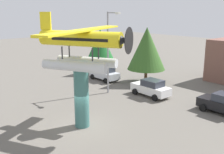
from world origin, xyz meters
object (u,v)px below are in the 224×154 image
object	(u,v)px
floatplane_monument	(82,45)
streetlight_primary	(109,48)
display_pedestal	(82,98)
tree_west	(100,44)
car_far_black	(224,104)
car_mid_white	(151,88)
tree_east	(147,49)
car_near_silver	(105,73)

from	to	relation	value
floatplane_monument	streetlight_primary	bearing A→B (deg)	99.36
display_pedestal	streetlight_primary	bearing A→B (deg)	126.25
floatplane_monument	tree_west	xyz separation A→B (m)	(-13.48, 12.31, -2.10)
car_far_black	tree_west	bearing A→B (deg)	-5.06
floatplane_monument	tree_west	bearing A→B (deg)	109.87
car_mid_white	streetlight_primary	bearing A→B (deg)	35.74
streetlight_primary	car_mid_white	bearing A→B (deg)	35.74
car_far_black	streetlight_primary	distance (m)	12.18
tree_east	streetlight_primary	bearing A→B (deg)	-87.00
car_mid_white	display_pedestal	bearing A→B (deg)	99.17
car_far_black	tree_west	xyz separation A→B (m)	(-19.11, 1.69, 3.20)
tree_east	display_pedestal	bearing A→B (deg)	-67.37
display_pedestal	tree_east	bearing A→B (deg)	112.63
display_pedestal	streetlight_primary	world-z (taller)	streetlight_primary
car_near_silver	car_mid_white	bearing A→B (deg)	176.14
car_mid_white	streetlight_primary	xyz separation A→B (m)	(-3.61, -2.60, 4.02)
tree_west	tree_east	bearing A→B (deg)	5.77
car_far_black	streetlight_primary	bearing A→B (deg)	18.41
car_mid_white	streetlight_primary	world-z (taller)	streetlight_primary
floatplane_monument	streetlight_primary	size ratio (longest dim) A/B	1.14
tree_east	tree_west	bearing A→B (deg)	-174.23
floatplane_monument	car_mid_white	size ratio (longest dim) A/B	2.31
streetlight_primary	tree_east	distance (m)	6.16
car_near_silver	car_mid_white	distance (m)	8.26
car_near_silver	display_pedestal	bearing A→B (deg)	133.83
streetlight_primary	tree_west	distance (m)	9.81
display_pedestal	car_far_black	size ratio (longest dim) A/B	1.07
car_near_silver	tree_east	distance (m)	6.20
car_near_silver	streetlight_primary	xyz separation A→B (m)	(4.63, -3.15, 4.02)
floatplane_monument	car_near_silver	size ratio (longest dim) A/B	2.31
display_pedestal	floatplane_monument	xyz separation A→B (m)	(0.12, 0.06, 3.93)
display_pedestal	car_far_black	distance (m)	12.20
display_pedestal	car_near_silver	distance (m)	14.21
car_far_black	tree_east	xyz separation A→B (m)	(-11.23, 2.49, 3.34)
car_mid_white	floatplane_monument	bearing A→B (deg)	99.90
car_far_black	streetlight_primary	xyz separation A→B (m)	(-10.91, -3.63, 4.02)
floatplane_monument	tree_east	xyz separation A→B (m)	(-5.60, 13.10, -1.97)
display_pedestal	car_mid_white	distance (m)	9.87
tree_west	car_near_silver	bearing A→B (deg)	-31.27
display_pedestal	car_far_black	bearing A→B (deg)	61.73
tree_west	display_pedestal	bearing A→B (deg)	-42.79
car_near_silver	tree_west	xyz separation A→B (m)	(-3.57, 2.17, 3.20)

